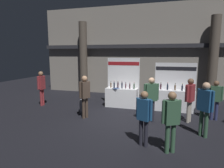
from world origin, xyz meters
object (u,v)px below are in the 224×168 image
(visitor_0, at_px, (205,104))
(visitor_4, at_px, (151,95))
(exhibitor_booth_1, at_px, (174,98))
(visitor_2, at_px, (41,85))
(exhibitor_booth_0, at_px, (122,95))
(visitor_3, at_px, (171,117))
(trash_bin, at_px, (84,106))
(visitor_1, at_px, (190,96))
(visitor_7, at_px, (144,114))
(visitor_6, at_px, (215,97))
(visitor_8, at_px, (85,93))

(visitor_0, height_order, visitor_4, visitor_0)
(exhibitor_booth_1, distance_m, visitor_2, 6.78)
(exhibitor_booth_0, xyz_separation_m, visitor_3, (2.39, -4.27, 0.42))
(visitor_2, bearing_deg, exhibitor_booth_1, -77.79)
(trash_bin, xyz_separation_m, visitor_3, (3.87, -2.80, 0.72))
(exhibitor_booth_0, relative_size, visitor_4, 1.39)
(visitor_1, xyz_separation_m, visitor_2, (-7.21, 0.52, 0.02))
(exhibitor_booth_0, height_order, visitor_0, exhibitor_booth_0)
(visitor_2, relative_size, visitor_7, 1.10)
(visitor_3, xyz_separation_m, visitor_6, (1.75, 3.33, -0.06))
(exhibitor_booth_0, distance_m, visitor_2, 4.24)
(exhibitor_booth_0, relative_size, visitor_2, 1.38)
(exhibitor_booth_0, height_order, visitor_8, exhibitor_booth_0)
(visitor_4, xyz_separation_m, visitor_7, (-0.01, -2.15, -0.11))
(visitor_0, bearing_deg, visitor_1, -31.99)
(exhibitor_booth_1, bearing_deg, visitor_7, -103.07)
(visitor_4, bearing_deg, visitor_7, 63.51)
(trash_bin, bearing_deg, visitor_7, -39.85)
(visitor_3, distance_m, visitor_8, 4.02)
(visitor_1, relative_size, visitor_7, 1.07)
(visitor_6, xyz_separation_m, visitor_7, (-2.50, -3.13, -0.00))
(visitor_4, bearing_deg, visitor_2, -35.37)
(visitor_8, bearing_deg, visitor_4, -56.27)
(trash_bin, xyz_separation_m, visitor_2, (-2.62, 0.47, 0.78))
(visitor_1, bearing_deg, visitor_6, -34.18)
(visitor_1, xyz_separation_m, visitor_7, (-1.48, -2.56, -0.09))
(visitor_3, height_order, visitor_6, visitor_3)
(exhibitor_booth_1, xyz_separation_m, visitor_8, (-3.66, -2.25, 0.50))
(visitor_6, height_order, visitor_8, visitor_8)
(visitor_1, relative_size, visitor_8, 0.97)
(visitor_6, distance_m, visitor_8, 5.37)
(trash_bin, distance_m, visitor_4, 3.26)
(visitor_3, bearing_deg, visitor_1, 46.87)
(visitor_3, height_order, visitor_8, visitor_8)
(trash_bin, height_order, visitor_2, visitor_2)
(visitor_8, bearing_deg, trash_bin, 55.99)
(visitor_7, bearing_deg, visitor_4, 115.09)
(visitor_1, bearing_deg, visitor_0, -139.81)
(visitor_7, xyz_separation_m, visitor_8, (-2.71, 1.85, 0.13))
(exhibitor_booth_0, height_order, exhibitor_booth_1, exhibitor_booth_0)
(exhibitor_booth_1, bearing_deg, visitor_2, -171.30)
(visitor_4, xyz_separation_m, visitor_8, (-2.72, -0.30, 0.01))
(visitor_4, relative_size, visitor_7, 1.09)
(visitor_2, bearing_deg, visitor_6, -86.11)
(visitor_0, relative_size, visitor_2, 1.00)
(visitor_2, height_order, visitor_4, visitor_2)
(exhibitor_booth_0, height_order, visitor_2, exhibitor_booth_0)
(trash_bin, bearing_deg, exhibitor_booth_0, 44.75)
(visitor_8, bearing_deg, exhibitor_booth_1, -30.95)
(visitor_4, height_order, visitor_6, visitor_4)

